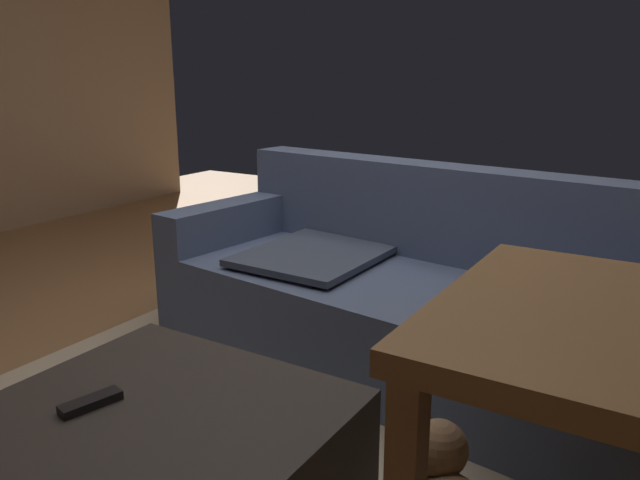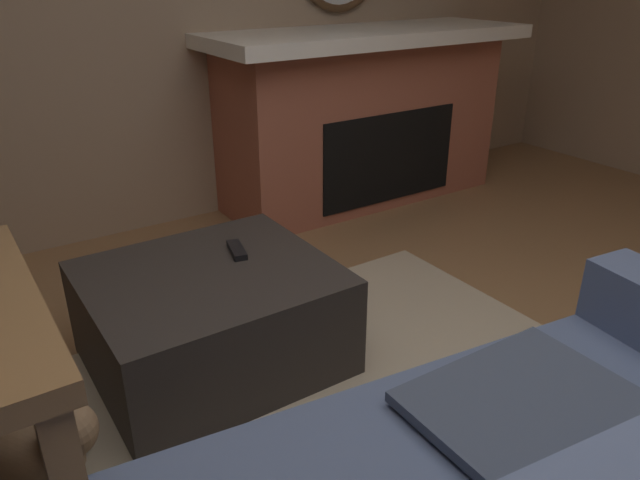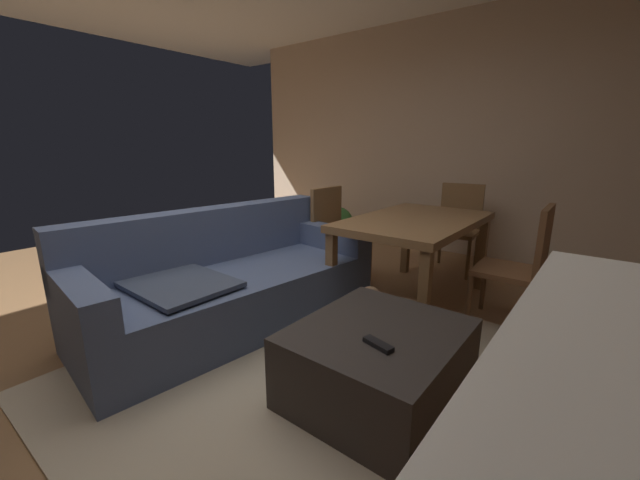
{
  "view_description": "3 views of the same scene",
  "coord_description": "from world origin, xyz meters",
  "px_view_note": "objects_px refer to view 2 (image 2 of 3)",
  "views": [
    {
      "loc": [
        1.4,
        -2.05,
        1.26
      ],
      "look_at": [
        0.6,
        -0.76,
        0.84
      ],
      "focal_mm": 34.73,
      "sensor_mm": 36.0,
      "label": 1
    },
    {
      "loc": [
        1.05,
        0.84,
        1.45
      ],
      "look_at": [
        -0.09,
        -0.87,
        0.51
      ],
      "focal_mm": 33.86,
      "sensor_mm": 36.0,
      "label": 2
    },
    {
      "loc": [
        -1.3,
        -1.91,
        1.34
      ],
      "look_at": [
        0.48,
        -0.51,
        0.76
      ],
      "focal_mm": 21.12,
      "sensor_mm": 36.0,
      "label": 3
    }
  ],
  "objects_px": {
    "fireplace": "(363,116)",
    "tv_remote": "(237,250)",
    "ottoman_coffee_table": "(212,319)",
    "small_dog": "(26,446)"
  },
  "relations": [
    {
      "from": "fireplace",
      "to": "tv_remote",
      "type": "xyz_separation_m",
      "value": [
        1.46,
        1.09,
        -0.13
      ]
    },
    {
      "from": "fireplace",
      "to": "ottoman_coffee_table",
      "type": "bearing_deg",
      "value": 36.02
    },
    {
      "from": "small_dog",
      "to": "ottoman_coffee_table",
      "type": "bearing_deg",
      "value": -157.93
    },
    {
      "from": "tv_remote",
      "to": "small_dog",
      "type": "xyz_separation_m",
      "value": [
        0.89,
        0.38,
        -0.25
      ]
    },
    {
      "from": "ottoman_coffee_table",
      "to": "tv_remote",
      "type": "distance_m",
      "value": 0.28
    },
    {
      "from": "fireplace",
      "to": "tv_remote",
      "type": "relative_size",
      "value": 12.94
    },
    {
      "from": "fireplace",
      "to": "ottoman_coffee_table",
      "type": "height_order",
      "value": "fireplace"
    },
    {
      "from": "fireplace",
      "to": "small_dog",
      "type": "height_order",
      "value": "fireplace"
    },
    {
      "from": "ottoman_coffee_table",
      "to": "small_dog",
      "type": "bearing_deg",
      "value": 22.07
    },
    {
      "from": "ottoman_coffee_table",
      "to": "small_dog",
      "type": "xyz_separation_m",
      "value": [
        0.72,
        0.29,
        -0.03
      ]
    }
  ]
}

